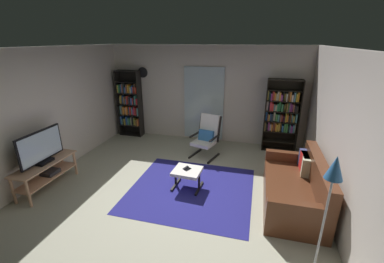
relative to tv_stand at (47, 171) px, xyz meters
name	(u,v)px	position (x,y,z in m)	size (l,w,h in m)	color
ground_plane	(172,193)	(2.38, 0.41, -0.35)	(7.02, 7.02, 0.00)	#ADAB94
wall_back	(205,94)	(2.38, 3.31, 0.95)	(5.60, 0.06, 2.60)	beige
wall_left	(40,116)	(-0.32, 0.41, 0.95)	(0.06, 6.00, 2.60)	beige
wall_right	(345,144)	(5.08, 0.41, 0.95)	(0.06, 6.00, 2.60)	beige
glass_door_panel	(204,104)	(2.35, 3.24, 0.70)	(1.10, 0.01, 2.00)	silver
area_rug	(191,189)	(2.70, 0.63, -0.35)	(2.30, 2.18, 0.01)	navy
tv_stand	(47,171)	(0.00, 0.00, 0.00)	(0.43, 1.28, 0.54)	tan
television	(41,148)	(0.00, -0.01, 0.49)	(0.20, 0.98, 0.63)	black
bookshelf_near_tv	(130,105)	(0.19, 3.08, 0.58)	(0.69, 0.30, 1.91)	black
bookshelf_near_sofa	(281,114)	(4.39, 3.03, 0.62)	(0.83, 0.30, 1.83)	black
leather_sofa	(297,188)	(4.58, 0.69, -0.05)	(0.92, 1.89, 0.86)	#552D1A
lounge_armchair	(207,135)	(2.66, 2.22, 0.18)	(0.72, 0.78, 1.02)	black
ottoman	(187,173)	(2.61, 0.68, -0.04)	(0.55, 0.51, 0.38)	white
tv_remote	(186,168)	(2.56, 0.74, 0.04)	(0.04, 0.14, 0.02)	black
cell_phone	(188,169)	(2.61, 0.70, 0.04)	(0.07, 0.14, 0.01)	black
floor_lamp_by_sofa	(331,186)	(4.60, -0.91, 0.96)	(0.22, 0.22, 1.65)	#A5A5AD
wall_clock	(143,72)	(0.59, 3.23, 1.50)	(0.29, 0.03, 0.29)	silver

